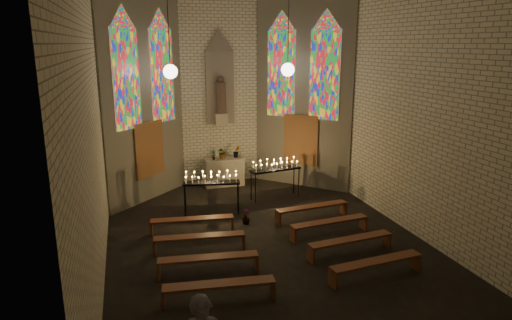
{
  "coord_description": "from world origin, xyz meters",
  "views": [
    {
      "loc": [
        -3.32,
        -10.18,
        5.03
      ],
      "look_at": [
        -0.12,
        0.85,
        2.09
      ],
      "focal_mm": 32.0,
      "sensor_mm": 36.0,
      "label": 1
    }
  ],
  "objects_px": {
    "votive_stand_left": "(211,180)",
    "votive_stand_right": "(275,167)",
    "altar": "(224,172)",
    "aisle_flower_pot": "(246,217)"
  },
  "relations": [
    {
      "from": "votive_stand_left",
      "to": "votive_stand_right",
      "type": "distance_m",
      "value": 2.45
    },
    {
      "from": "votive_stand_left",
      "to": "altar",
      "type": "bearing_deg",
      "value": 80.59
    },
    {
      "from": "aisle_flower_pot",
      "to": "votive_stand_left",
      "type": "distance_m",
      "value": 1.59
    },
    {
      "from": "aisle_flower_pot",
      "to": "votive_stand_left",
      "type": "height_order",
      "value": "votive_stand_left"
    },
    {
      "from": "altar",
      "to": "votive_stand_left",
      "type": "distance_m",
      "value": 2.93
    },
    {
      "from": "altar",
      "to": "votive_stand_left",
      "type": "relative_size",
      "value": 0.8
    },
    {
      "from": "votive_stand_left",
      "to": "votive_stand_right",
      "type": "bearing_deg",
      "value": 30.11
    },
    {
      "from": "votive_stand_right",
      "to": "aisle_flower_pot",
      "type": "bearing_deg",
      "value": -138.19
    },
    {
      "from": "votive_stand_left",
      "to": "votive_stand_right",
      "type": "xyz_separation_m",
      "value": [
        2.3,
        0.83,
        0.02
      ]
    },
    {
      "from": "aisle_flower_pot",
      "to": "votive_stand_left",
      "type": "xyz_separation_m",
      "value": [
        -0.78,
        1.08,
        0.86
      ]
    }
  ]
}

